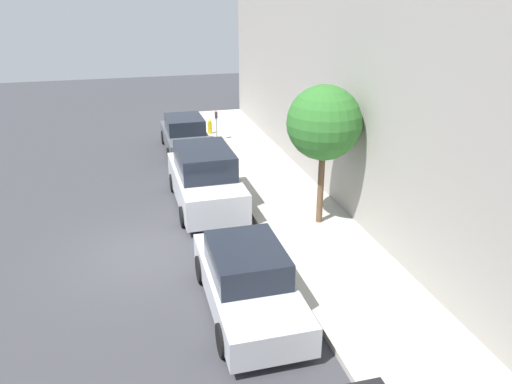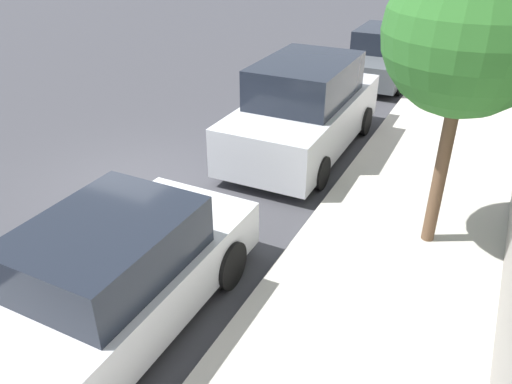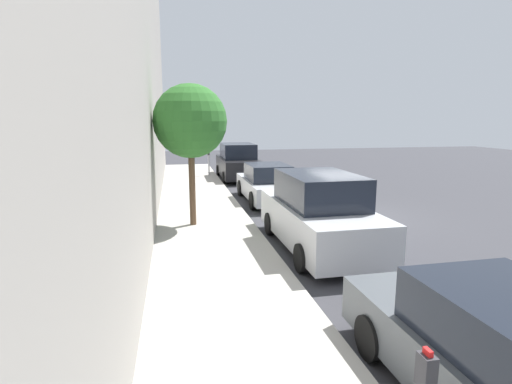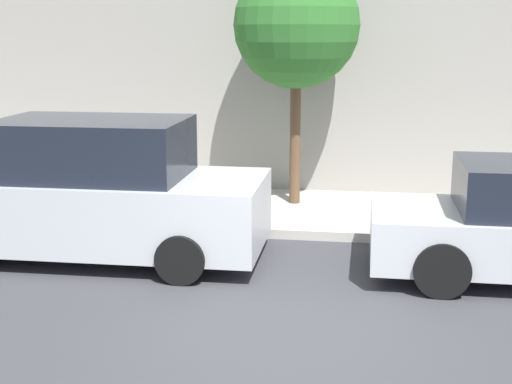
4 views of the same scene
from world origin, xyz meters
name	(u,v)px [view 4 (image 4 of 4)]	position (x,y,z in m)	size (l,w,h in m)	color
ground_plane	(284,332)	(0.00, 0.00, 0.00)	(60.00, 60.00, 0.00)	#38383D
sidewalk	(317,213)	(4.98, 0.00, 0.07)	(2.96, 32.00, 0.15)	#B2ADA3
parked_suv_third	(94,193)	(2.25, 2.97, 0.93)	(2.08, 4.82, 1.98)	#B7BABF
street_tree	(297,26)	(5.36, 0.44, 3.26)	(2.17, 2.17, 4.21)	brown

